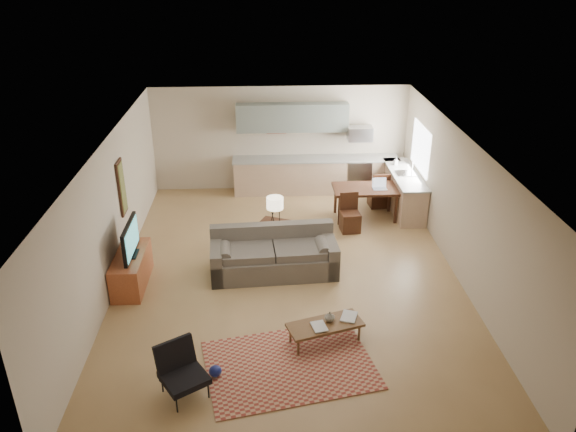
{
  "coord_description": "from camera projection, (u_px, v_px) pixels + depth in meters",
  "views": [
    {
      "loc": [
        -0.46,
        -9.33,
        5.75
      ],
      "look_at": [
        0.0,
        0.3,
        1.15
      ],
      "focal_mm": 35.0,
      "sensor_mm": 36.0,
      "label": 1
    }
  ],
  "objects": [
    {
      "name": "sofa",
      "position": [
        274.0,
        253.0,
        10.84
      ],
      "size": [
        2.6,
        1.27,
        0.88
      ],
      "primitive_type": null,
      "rotation": [
        0.0,
        0.0,
        0.07
      ],
      "color": "#564F45",
      "rests_on": "floor"
    },
    {
      "name": "laptop",
      "position": [
        380.0,
        184.0,
        12.82
      ],
      "size": [
        0.33,
        0.25,
        0.24
      ],
      "primitive_type": null,
      "rotation": [
        0.0,
        0.0,
        0.03
      ],
      "color": "#A5A8AD",
      "rests_on": "dining_table"
    },
    {
      "name": "kitchen_counter_right",
      "position": [
        404.0,
        191.0,
        13.54
      ],
      "size": [
        0.64,
        2.26,
        0.92
      ],
      "primitive_type": null,
      "color": "tan",
      "rests_on": "ground"
    },
    {
      "name": "tv_credenza",
      "position": [
        131.0,
        270.0,
        10.5
      ],
      "size": [
        0.53,
        1.39,
        0.64
      ],
      "primitive_type": null,
      "color": "brown",
      "rests_on": "floor"
    },
    {
      "name": "armchair",
      "position": [
        184.0,
        373.0,
        7.84
      ],
      "size": [
        0.93,
        0.93,
        0.77
      ],
      "primitive_type": null,
      "rotation": [
        0.0,
        0.0,
        0.56
      ],
      "color": "black",
      "rests_on": "floor"
    },
    {
      "name": "kitchen_microwave",
      "position": [
        360.0,
        134.0,
        14.12
      ],
      "size": [
        0.62,
        0.4,
        0.35
      ],
      "primitive_type": "cube",
      "color": "#A5A8AD",
      "rests_on": "room"
    },
    {
      "name": "book_a",
      "position": [
        312.0,
        328.0,
        8.8
      ],
      "size": [
        0.35,
        0.39,
        0.03
      ],
      "primitive_type": "imported",
      "rotation": [
        0.0,
        0.0,
        0.23
      ],
      "color": "maroon",
      "rests_on": "coffee_table"
    },
    {
      "name": "book_b",
      "position": [
        342.0,
        315.0,
        9.11
      ],
      "size": [
        0.45,
        0.48,
        0.02
      ],
      "primitive_type": "imported",
      "rotation": [
        0.0,
        0.0,
        -0.34
      ],
      "color": "navy",
      "rests_on": "coffee_table"
    },
    {
      "name": "kitchen_counter_back",
      "position": [
        316.0,
        175.0,
        14.52
      ],
      "size": [
        4.26,
        0.64,
        0.92
      ],
      "primitive_type": null,
      "color": "tan",
      "rests_on": "ground"
    },
    {
      "name": "wall_art_left",
      "position": [
        122.0,
        188.0,
        10.92
      ],
      "size": [
        0.06,
        0.42,
        1.1
      ],
      "primitive_type": null,
      "color": "olive",
      "rests_on": "room"
    },
    {
      "name": "console_table",
      "position": [
        275.0,
        237.0,
        11.63
      ],
      "size": [
        0.71,
        0.61,
        0.7
      ],
      "primitive_type": null,
      "rotation": [
        0.0,
        0.0,
        -0.42
      ],
      "color": "#321A0F",
      "rests_on": "floor"
    },
    {
      "name": "kitchen_range",
      "position": [
        358.0,
        175.0,
        14.57
      ],
      "size": [
        0.62,
        0.62,
        0.9
      ],
      "primitive_type": "cube",
      "color": "#A5A8AD",
      "rests_on": "ground"
    },
    {
      "name": "rug",
      "position": [
        290.0,
        365.0,
        8.57
      ],
      "size": [
        2.8,
        2.2,
        0.02
      ],
      "primitive_type": "cube",
      "rotation": [
        0.0,
        0.0,
        0.2
      ],
      "color": "maroon",
      "rests_on": "floor"
    },
    {
      "name": "window_right",
      "position": [
        421.0,
        148.0,
        13.09
      ],
      "size": [
        0.02,
        1.4,
        1.05
      ],
      "primitive_type": "cube",
      "color": "white",
      "rests_on": "room"
    },
    {
      "name": "upper_cabinets",
      "position": [
        292.0,
        117.0,
        13.99
      ],
      "size": [
        2.8,
        0.34,
        0.7
      ],
      "primitive_type": "cube",
      "color": "slate",
      "rests_on": "room"
    },
    {
      "name": "coffee_table",
      "position": [
        325.0,
        333.0,
        9.0
      ],
      "size": [
        1.3,
        0.82,
        0.36
      ],
      "primitive_type": null,
      "rotation": [
        0.0,
        0.0,
        0.31
      ],
      "color": "#51341B",
      "rests_on": "floor"
    },
    {
      "name": "room",
      "position": [
        289.0,
        213.0,
        10.33
      ],
      "size": [
        9.0,
        9.0,
        9.0
      ],
      "color": "#9A7749",
      "rests_on": "ground"
    },
    {
      "name": "table_lamp",
      "position": [
        275.0,
        209.0,
        11.36
      ],
      "size": [
        0.42,
        0.42,
        0.56
      ],
      "primitive_type": null,
      "rotation": [
        0.0,
        0.0,
        -0.29
      ],
      "color": "beige",
      "rests_on": "console_table"
    },
    {
      "name": "soap_bottle",
      "position": [
        396.0,
        161.0,
        13.84
      ],
      "size": [
        0.12,
        0.12,
        0.19
      ],
      "primitive_type": "imported",
      "rotation": [
        0.0,
        0.0,
        0.17
      ],
      "color": "beige",
      "rests_on": "kitchen_counter_right"
    },
    {
      "name": "dining_chair_near",
      "position": [
        351.0,
        213.0,
        12.48
      ],
      "size": [
        0.45,
        0.47,
        0.87
      ],
      "primitive_type": null,
      "rotation": [
        0.0,
        0.0,
        0.09
      ],
      "color": "#321A0F",
      "rests_on": "floor"
    },
    {
      "name": "triptych",
      "position": [
        276.0,
        124.0,
        14.18
      ],
      "size": [
        1.7,
        0.04,
        0.5
      ],
      "primitive_type": null,
      "color": "beige",
      "rests_on": "room"
    },
    {
      "name": "vase",
      "position": [
        330.0,
        316.0,
        8.96
      ],
      "size": [
        0.23,
        0.23,
        0.17
      ],
      "primitive_type": "imported",
      "rotation": [
        0.0,
        0.0,
        -0.23
      ],
      "color": "black",
      "rests_on": "coffee_table"
    },
    {
      "name": "dining_table",
      "position": [
        365.0,
        203.0,
        13.12
      ],
      "size": [
        1.52,
        0.88,
        0.76
      ],
      "primitive_type": null,
      "rotation": [
        0.0,
        0.0,
        0.01
      ],
      "color": "#321A0F",
      "rests_on": "floor"
    },
    {
      "name": "tv",
      "position": [
        130.0,
        239.0,
        10.23
      ],
      "size": [
        0.11,
        1.07,
        0.64
      ],
      "primitive_type": null,
      "color": "black",
      "rests_on": "tv_credenza"
    },
    {
      "name": "dining_chair_far",
      "position": [
        379.0,
        189.0,
        13.7
      ],
      "size": [
        0.47,
        0.49,
        0.91
      ],
      "primitive_type": null,
      "rotation": [
        0.0,
        0.0,
        3.23
      ],
      "color": "#321A0F",
      "rests_on": "floor"
    }
  ]
}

